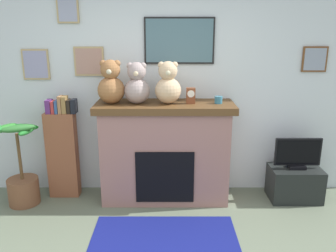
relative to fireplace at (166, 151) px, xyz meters
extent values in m
cube|color=silver|center=(-0.14, 0.33, 0.70)|extent=(5.20, 0.12, 2.60)
cube|color=black|center=(0.17, 0.25, 1.28)|extent=(0.82, 0.02, 0.53)
cube|color=slate|center=(0.17, 0.24, 1.28)|extent=(0.78, 0.00, 0.49)
cube|color=tan|center=(-1.10, 0.25, 1.65)|extent=(0.25, 0.02, 0.36)
cube|color=#969EB6|center=(-1.10, 0.24, 1.65)|extent=(0.21, 0.00, 0.32)
cube|color=tan|center=(-0.90, 0.25, 1.04)|extent=(0.35, 0.02, 0.34)
cube|color=#A77D6D|center=(-0.90, 0.24, 1.04)|extent=(0.31, 0.00, 0.30)
cube|color=brown|center=(1.77, 0.25, 1.07)|extent=(0.29, 0.02, 0.30)
cube|color=#8995A5|center=(1.77, 0.24, 1.07)|extent=(0.25, 0.00, 0.26)
cube|color=tan|center=(-1.53, 0.25, 1.01)|extent=(0.32, 0.02, 0.36)
cube|color=#9092B4|center=(-1.53, 0.24, 1.01)|extent=(0.28, 0.00, 0.32)
cube|color=#9A6C63|center=(0.00, 0.00, -0.05)|extent=(1.48, 0.53, 1.11)
cube|color=brown|center=(0.00, 0.00, 0.55)|extent=(1.60, 0.59, 0.08)
cube|color=black|center=(0.00, -0.27, -0.22)|extent=(0.66, 0.02, 0.61)
cube|color=brown|center=(-1.25, 0.07, -0.07)|extent=(0.36, 0.16, 1.06)
cube|color=#592869|center=(-1.36, 0.07, 0.54)|extent=(0.06, 0.13, 0.16)
cube|color=#AF3232|center=(-1.30, 0.07, 0.53)|extent=(0.04, 0.13, 0.15)
cube|color=#314F82|center=(-1.26, 0.07, 0.53)|extent=(0.03, 0.13, 0.15)
cube|color=#A17047|center=(-1.22, 0.07, 0.56)|extent=(0.04, 0.13, 0.20)
cube|color=olive|center=(-1.17, 0.07, 0.56)|extent=(0.05, 0.13, 0.20)
cube|color=black|center=(-1.12, 0.07, 0.54)|extent=(0.04, 0.13, 0.16)
cube|color=black|center=(-1.07, 0.07, 0.54)|extent=(0.05, 0.13, 0.16)
cylinder|color=brown|center=(-1.68, -0.15, -0.45)|extent=(0.36, 0.36, 0.31)
cylinder|color=brown|center=(-1.68, -0.15, -0.01)|extent=(0.04, 0.04, 0.56)
ellipsoid|color=#217529|center=(-1.55, -0.16, 0.32)|extent=(0.14, 0.37, 0.08)
ellipsoid|color=#1C7524|center=(-1.67, 0.04, 0.29)|extent=(0.36, 0.11, 0.08)
ellipsoid|color=#2C7B2A|center=(-1.84, -0.08, 0.31)|extent=(0.24, 0.37, 0.08)
ellipsoid|color=#2C6B2C|center=(-1.60, -0.28, 0.37)|extent=(0.36, 0.27, 0.08)
cube|color=black|center=(1.58, -0.03, -0.40)|extent=(0.60, 0.40, 0.40)
cube|color=black|center=(1.58, -0.03, -0.18)|extent=(0.20, 0.14, 0.04)
cube|color=black|center=(1.58, -0.03, 0.01)|extent=(0.55, 0.03, 0.34)
cube|color=black|center=(1.58, -0.05, 0.01)|extent=(0.51, 0.00, 0.30)
cube|color=navy|center=(0.00, -0.94, -0.60)|extent=(1.46, 0.95, 0.01)
cylinder|color=teal|center=(0.61, -0.02, 0.63)|extent=(0.09, 0.09, 0.08)
cube|color=brown|center=(0.30, -0.02, 0.68)|extent=(0.10, 0.07, 0.18)
cylinder|color=white|center=(0.30, -0.06, 0.71)|extent=(0.08, 0.01, 0.08)
sphere|color=#96643A|center=(-0.61, -0.02, 0.75)|extent=(0.31, 0.31, 0.31)
sphere|color=#96643A|center=(-0.61, -0.02, 0.98)|extent=(0.22, 0.22, 0.22)
sphere|color=#96643A|center=(-0.68, -0.02, 1.04)|extent=(0.08, 0.08, 0.08)
sphere|color=#96643A|center=(-0.53, -0.02, 1.04)|extent=(0.08, 0.08, 0.08)
sphere|color=beige|center=(-0.61, -0.11, 0.97)|extent=(0.07, 0.07, 0.07)
sphere|color=#9F8D89|center=(-0.31, -0.02, 0.74)|extent=(0.29, 0.29, 0.29)
sphere|color=#9F8D89|center=(-0.31, -0.02, 0.96)|extent=(0.21, 0.21, 0.21)
sphere|color=#9F8D89|center=(-0.39, -0.02, 1.02)|extent=(0.07, 0.07, 0.07)
sphere|color=#9F8D89|center=(-0.24, -0.02, 1.02)|extent=(0.07, 0.07, 0.07)
sphere|color=beige|center=(-0.31, -0.10, 0.95)|extent=(0.06, 0.06, 0.06)
sphere|color=#CEAE85|center=(0.04, -0.02, 0.74)|extent=(0.30, 0.30, 0.30)
sphere|color=#CEAE85|center=(0.04, -0.02, 0.96)|extent=(0.21, 0.21, 0.21)
sphere|color=#CEAE85|center=(-0.04, -0.02, 1.03)|extent=(0.07, 0.07, 0.07)
sphere|color=#CEAE85|center=(0.11, -0.02, 1.03)|extent=(0.07, 0.07, 0.07)
sphere|color=beige|center=(0.04, -0.10, 0.95)|extent=(0.06, 0.06, 0.06)
camera|label=1|loc=(0.04, -3.93, 1.44)|focal=37.39mm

